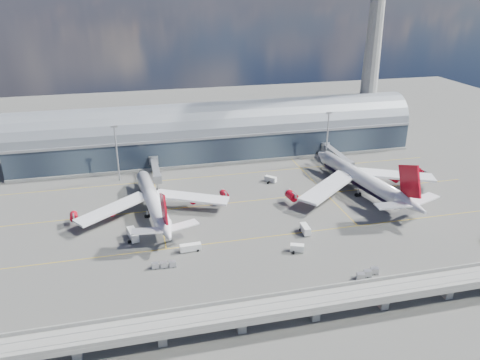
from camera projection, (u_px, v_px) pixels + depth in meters
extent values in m
plane|color=#474744|center=(259.00, 224.00, 173.21)|extent=(500.00, 500.00, 0.00)
cube|color=gold|center=(266.00, 237.00, 164.24)|extent=(200.00, 0.25, 0.01)
cube|color=gold|center=(246.00, 201.00, 191.14)|extent=(200.00, 0.25, 0.01)
cube|color=gold|center=(230.00, 175.00, 218.05)|extent=(200.00, 0.25, 0.01)
cube|color=gold|center=(157.00, 200.00, 192.57)|extent=(0.25, 80.00, 0.01)
cube|color=gold|center=(316.00, 184.00, 207.66)|extent=(0.25, 80.00, 0.01)
cube|color=#1F2834|center=(218.00, 142.00, 240.46)|extent=(200.00, 28.00, 14.00)
cylinder|color=gray|center=(218.00, 129.00, 237.76)|extent=(200.00, 28.00, 28.00)
cube|color=gray|center=(223.00, 137.00, 225.20)|extent=(200.00, 1.00, 1.20)
cube|color=gray|center=(218.00, 154.00, 242.93)|extent=(200.00, 30.00, 1.20)
cube|color=gray|center=(364.00, 134.00, 264.43)|extent=(18.00, 18.00, 8.00)
cone|color=gray|center=(372.00, 60.00, 248.60)|extent=(10.00, 10.00, 90.00)
cube|color=gray|center=(316.00, 302.00, 121.76)|extent=(220.00, 8.50, 1.20)
cube|color=gray|center=(322.00, 308.00, 117.74)|extent=(220.00, 0.40, 1.20)
cube|color=gray|center=(310.00, 289.00, 124.92)|extent=(220.00, 0.40, 1.20)
cube|color=gray|center=(318.00, 303.00, 120.16)|extent=(220.00, 0.12, 0.12)
cube|color=gray|center=(314.00, 296.00, 122.85)|extent=(220.00, 0.12, 0.12)
cube|color=gray|center=(76.00, 350.00, 109.98)|extent=(2.20, 2.20, 5.00)
cube|color=gray|center=(162.00, 336.00, 114.29)|extent=(2.20, 2.20, 5.00)
cube|color=gray|center=(241.00, 323.00, 118.60)|extent=(2.20, 2.20, 5.00)
cube|color=gray|center=(315.00, 311.00, 122.92)|extent=(2.20, 2.20, 5.00)
cube|color=gray|center=(384.00, 300.00, 127.23)|extent=(2.20, 2.20, 5.00)
cube|color=gray|center=(448.00, 290.00, 131.54)|extent=(2.20, 2.20, 5.00)
cylinder|color=gray|center=(117.00, 154.00, 206.93)|extent=(0.70, 0.70, 25.00)
cube|color=gray|center=(114.00, 127.00, 202.02)|extent=(3.00, 0.40, 1.00)
cylinder|color=gray|center=(327.00, 138.00, 228.49)|extent=(0.70, 0.70, 25.00)
cube|color=gray|center=(329.00, 113.00, 223.59)|extent=(3.00, 0.40, 1.00)
cylinder|color=white|center=(152.00, 199.00, 179.85)|extent=(10.74, 48.12, 5.76)
cone|color=white|center=(142.00, 175.00, 202.96)|extent=(6.49, 7.77, 5.76)
cone|color=white|center=(167.00, 231.00, 154.89)|extent=(6.87, 11.35, 5.76)
cube|color=#AA0716|center=(164.00, 209.00, 154.49)|extent=(1.76, 10.78, 11.93)
cube|color=white|center=(113.00, 209.00, 173.91)|extent=(28.10, 22.22, 2.33)
cube|color=white|center=(192.00, 197.00, 183.21)|extent=(29.63, 17.55, 2.33)
cylinder|color=#AA0716|center=(111.00, 211.00, 175.93)|extent=(3.34, 4.78, 2.88)
cylinder|color=#AA0716|center=(74.00, 216.00, 171.79)|extent=(3.34, 4.78, 2.88)
cylinder|color=#AA0716|center=(192.00, 199.00, 185.57)|extent=(3.34, 4.78, 2.88)
cylinder|color=#AA0716|center=(224.00, 194.00, 189.71)|extent=(3.34, 4.78, 2.88)
cylinder|color=gray|center=(146.00, 192.00, 196.12)|extent=(0.45, 0.45, 2.70)
cylinder|color=gray|center=(147.00, 214.00, 177.46)|extent=(0.54, 0.54, 2.70)
cylinder|color=gray|center=(162.00, 212.00, 179.24)|extent=(0.54, 0.54, 2.70)
cylinder|color=black|center=(147.00, 216.00, 177.79)|extent=(2.11, 1.55, 1.35)
cylinder|color=black|center=(162.00, 214.00, 179.57)|extent=(2.11, 1.55, 1.35)
cylinder|color=white|center=(360.00, 177.00, 198.32)|extent=(14.61, 53.07, 6.33)
cone|color=white|center=(323.00, 155.00, 223.55)|extent=(7.63, 9.62, 6.33)
cone|color=white|center=(413.00, 205.00, 170.89)|extent=(8.32, 13.92, 6.33)
cube|color=#AA0716|center=(410.00, 181.00, 170.47)|extent=(2.82, 13.00, 14.44)
cube|color=white|center=(328.00, 187.00, 190.73)|extent=(31.50, 26.81, 2.70)
cube|color=white|center=(396.00, 175.00, 202.86)|extent=(33.95, 18.90, 2.70)
cylinder|color=black|center=(360.00, 181.00, 198.99)|extent=(12.81, 47.58, 5.38)
cylinder|color=#AA0716|center=(324.00, 190.00, 193.12)|extent=(4.31, 5.94, 3.49)
cylinder|color=#AA0716|center=(291.00, 196.00, 187.73)|extent=(4.31, 5.94, 3.49)
cylinder|color=#AA0716|center=(393.00, 177.00, 205.70)|extent=(4.31, 5.94, 3.49)
cylinder|color=#AA0716|center=(420.00, 172.00, 211.09)|extent=(4.31, 5.94, 3.49)
cylinder|color=gray|center=(335.00, 173.00, 216.00)|extent=(0.55, 0.55, 3.27)
cylinder|color=gray|center=(358.00, 193.00, 195.22)|extent=(0.65, 0.65, 3.27)
cylinder|color=gray|center=(372.00, 190.00, 197.69)|extent=(0.65, 0.65, 3.27)
cylinder|color=black|center=(358.00, 195.00, 195.62)|extent=(2.63, 2.00, 1.64)
cylinder|color=black|center=(372.00, 192.00, 198.09)|extent=(2.63, 2.00, 1.64)
cube|color=gray|center=(155.00, 169.00, 210.53)|extent=(3.00, 24.00, 3.00)
cube|color=gray|center=(157.00, 179.00, 199.77)|extent=(3.60, 3.60, 3.40)
cylinder|color=gray|center=(154.00, 160.00, 221.29)|extent=(4.40, 4.40, 4.00)
cylinder|color=gray|center=(158.00, 186.00, 201.12)|extent=(0.50, 0.50, 3.40)
cylinder|color=black|center=(158.00, 189.00, 201.64)|extent=(1.40, 0.80, 0.80)
cube|color=gray|center=(337.00, 155.00, 227.54)|extent=(3.00, 28.00, 3.00)
cube|color=gray|center=(349.00, 165.00, 214.99)|extent=(3.60, 3.60, 3.40)
cylinder|color=gray|center=(325.00, 146.00, 240.10)|extent=(4.40, 4.40, 4.00)
cylinder|color=gray|center=(349.00, 172.00, 216.34)|extent=(0.50, 0.50, 3.40)
cylinder|color=black|center=(348.00, 175.00, 216.86)|extent=(1.40, 0.80, 0.80)
cube|color=silver|center=(133.00, 234.00, 162.25)|extent=(4.11, 8.12, 2.88)
cylinder|color=black|center=(135.00, 234.00, 165.03)|extent=(2.92, 1.55, 1.00)
cylinder|color=black|center=(132.00, 241.00, 160.45)|extent=(2.92, 1.55, 1.00)
cube|color=silver|center=(297.00, 248.00, 154.64)|extent=(4.99, 3.64, 2.36)
cylinder|color=black|center=(300.00, 249.00, 155.83)|extent=(1.61, 2.41, 0.82)
cylinder|color=black|center=(294.00, 252.00, 154.27)|extent=(1.61, 2.41, 0.82)
cube|color=silver|center=(191.00, 247.00, 154.99)|extent=(7.10, 2.26, 2.29)
cylinder|color=black|center=(197.00, 249.00, 155.80)|extent=(0.87, 2.22, 0.79)
cylinder|color=black|center=(184.00, 251.00, 154.97)|extent=(0.87, 2.22, 0.79)
cube|color=silver|center=(305.00, 229.00, 166.16)|extent=(2.53, 6.09, 2.60)
cylinder|color=black|center=(303.00, 229.00, 168.32)|extent=(2.54, 1.00, 0.90)
cylinder|color=black|center=(307.00, 234.00, 164.90)|extent=(2.54, 1.00, 0.90)
cube|color=silver|center=(335.00, 167.00, 222.72)|extent=(3.77, 5.54, 2.63)
cylinder|color=black|center=(334.00, 168.00, 224.66)|extent=(2.69, 1.65, 0.91)
cylinder|color=black|center=(335.00, 170.00, 221.68)|extent=(2.69, 1.65, 0.91)
cube|color=silver|center=(271.00, 179.00, 209.47)|extent=(5.18, 5.21, 2.30)
cylinder|color=black|center=(272.00, 180.00, 211.21)|extent=(2.13, 2.12, 0.80)
cylinder|color=black|center=(269.00, 182.00, 208.52)|extent=(2.13, 2.12, 0.80)
cube|color=gray|center=(155.00, 267.00, 145.98)|extent=(2.61, 1.84, 0.31)
cube|color=#B5B5BA|center=(155.00, 265.00, 145.65)|extent=(2.18, 1.70, 1.56)
cube|color=gray|center=(164.00, 267.00, 146.39)|extent=(2.61, 1.84, 0.31)
cube|color=#B5B5BA|center=(164.00, 264.00, 146.06)|extent=(2.18, 1.70, 1.56)
cube|color=gray|center=(173.00, 266.00, 146.80)|extent=(2.61, 1.84, 0.31)
cube|color=#B5B5BA|center=(173.00, 264.00, 146.47)|extent=(2.18, 1.70, 1.56)
cube|color=gray|center=(360.00, 278.00, 140.57)|extent=(3.11, 2.53, 0.34)
cube|color=#B5B5BA|center=(361.00, 276.00, 140.22)|extent=(2.65, 2.28, 1.68)
cube|color=gray|center=(367.00, 275.00, 141.96)|extent=(3.11, 2.53, 0.34)
cube|color=#B5B5BA|center=(368.00, 273.00, 141.62)|extent=(2.65, 2.28, 1.68)
cube|color=gray|center=(374.00, 273.00, 143.36)|extent=(3.11, 2.53, 0.34)
cube|color=#B5B5BA|center=(375.00, 270.00, 143.01)|extent=(2.65, 2.28, 1.68)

